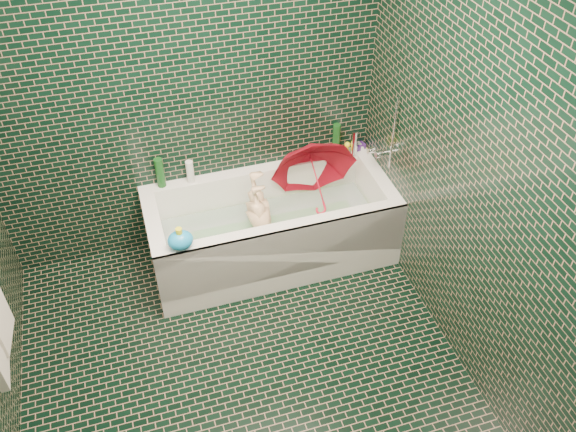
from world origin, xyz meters
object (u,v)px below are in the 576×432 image
object	(u,v)px
child	(263,227)
umbrella	(317,180)
rubber_duck	(344,149)
bath_toy	(180,240)
bathtub	(272,234)

from	to	relation	value
child	umbrella	world-z (taller)	umbrella
rubber_duck	bath_toy	size ratio (longest dim) A/B	0.60
rubber_duck	umbrella	bearing A→B (deg)	-154.92
umbrella	bath_toy	xyz separation A→B (m)	(-1.02, -0.39, 0.07)
rubber_duck	bath_toy	distance (m)	1.47
bathtub	umbrella	bearing A→B (deg)	12.41
umbrella	bath_toy	distance (m)	1.10
child	bath_toy	distance (m)	0.73
child	umbrella	size ratio (longest dim) A/B	1.40
child	umbrella	bearing A→B (deg)	117.96
bathtub	child	xyz separation A→B (m)	(-0.07, -0.02, 0.10)
child	rubber_duck	size ratio (longest dim) A/B	7.06
bathtub	umbrella	world-z (taller)	umbrella
bathtub	rubber_duck	bearing A→B (deg)	26.38
umbrella	rubber_duck	bearing A→B (deg)	55.78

